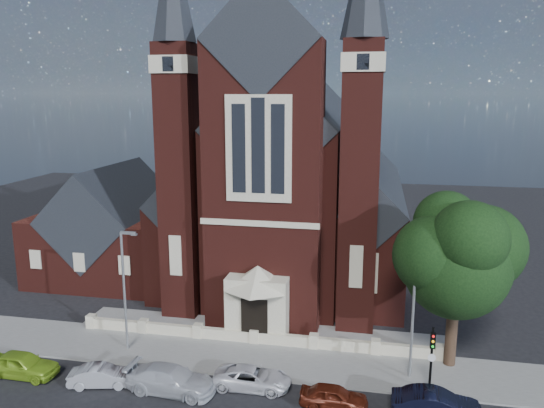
{
  "coord_description": "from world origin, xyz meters",
  "views": [
    {
      "loc": [
        7.59,
        -25.69,
        16.55
      ],
      "look_at": [
        0.1,
        12.0,
        8.52
      ],
      "focal_mm": 35.0,
      "sensor_mm": 36.0,
      "label": 1
    }
  ],
  "objects": [
    {
      "name": "forecourt_wall",
      "position": [
        0.0,
        6.5,
        0.0
      ],
      "size": [
        24.0,
        0.4,
        0.9
      ],
      "primitive_type": "cube",
      "color": "#B2A68D",
      "rests_on": "ground"
    },
    {
      "name": "car_dark_red",
      "position": [
        5.84,
        0.14,
        0.62
      ],
      "size": [
        3.68,
        1.52,
        1.25
      ],
      "primitive_type": "imported",
      "rotation": [
        0.0,
        0.0,
        1.56
      ],
      "color": "#4D190D",
      "rests_on": "ground"
    },
    {
      "name": "street_tree",
      "position": [
        12.6,
        5.71,
        6.96
      ],
      "size": [
        6.4,
        6.6,
        10.7
      ],
      "color": "black",
      "rests_on": "ground"
    },
    {
      "name": "church",
      "position": [
        -0.0,
        22.94,
        8.19
      ],
      "size": [
        20.01,
        34.9,
        29.2
      ],
      "color": "#441712",
      "rests_on": "ground"
    },
    {
      "name": "pavement_strip",
      "position": [
        0.0,
        4.5,
        0.0
      ],
      "size": [
        60.0,
        5.0,
        0.12
      ],
      "primitive_type": "cube",
      "color": "slate",
      "rests_on": "ground"
    },
    {
      "name": "car_silver_b",
      "position": [
        -3.29,
        -0.14,
        0.75
      ],
      "size": [
        5.28,
        2.43,
        1.5
      ],
      "primitive_type": "imported",
      "rotation": [
        0.0,
        0.0,
        1.5
      ],
      "color": "silver",
      "rests_on": "ground"
    },
    {
      "name": "street_lamp_left",
      "position": [
        -7.91,
        4.0,
        4.6
      ],
      "size": [
        1.16,
        0.22,
        8.09
      ],
      "color": "gray",
      "rests_on": "ground"
    },
    {
      "name": "car_white_suv",
      "position": [
        1.11,
        1.17,
        0.61
      ],
      "size": [
        4.43,
        2.07,
        1.23
      ],
      "primitive_type": "imported",
      "rotation": [
        0.0,
        0.0,
        1.58
      ],
      "color": "silver",
      "rests_on": "ground"
    },
    {
      "name": "parish_hall",
      "position": [
        -16.0,
        18.0,
        4.01
      ],
      "size": [
        12.0,
        12.2,
        10.24
      ],
      "color": "#441712",
      "rests_on": "ground"
    },
    {
      "name": "street_lamp_right",
      "position": [
        10.09,
        4.0,
        4.6
      ],
      "size": [
        1.16,
        0.22,
        8.09
      ],
      "color": "gray",
      "rests_on": "ground"
    },
    {
      "name": "car_navy",
      "position": [
        11.13,
        0.12,
        0.76
      ],
      "size": [
        4.6,
        1.61,
        1.52
      ],
      "primitive_type": "imported",
      "rotation": [
        0.0,
        0.0,
        1.57
      ],
      "color": "black",
      "rests_on": "ground"
    },
    {
      "name": "traffic_signal",
      "position": [
        11.0,
        2.43,
        2.58
      ],
      "size": [
        0.28,
        0.42,
        4.0
      ],
      "color": "black",
      "rests_on": "ground"
    },
    {
      "name": "ground",
      "position": [
        0.0,
        15.0,
        0.0
      ],
      "size": [
        120.0,
        120.0,
        0.0
      ],
      "primitive_type": "plane",
      "color": "black",
      "rests_on": "ground"
    },
    {
      "name": "forecourt_paving",
      "position": [
        0.0,
        8.5,
        0.0
      ],
      "size": [
        26.0,
        3.0,
        0.14
      ],
      "primitive_type": "cube",
      "color": "slate",
      "rests_on": "ground"
    },
    {
      "name": "car_silver_a",
      "position": [
        -7.46,
        -0.31,
        0.61
      ],
      "size": [
        3.91,
        2.15,
        1.22
      ],
      "primitive_type": "imported",
      "rotation": [
        0.0,
        0.0,
        1.82
      ],
      "color": "#939499",
      "rests_on": "ground"
    },
    {
      "name": "car_lime_van",
      "position": [
        -12.67,
        -0.26,
        0.74
      ],
      "size": [
        4.38,
        1.79,
        1.49
      ],
      "primitive_type": "imported",
      "rotation": [
        0.0,
        0.0,
        1.56
      ],
      "color": "#7FAC22",
      "rests_on": "ground"
    }
  ]
}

